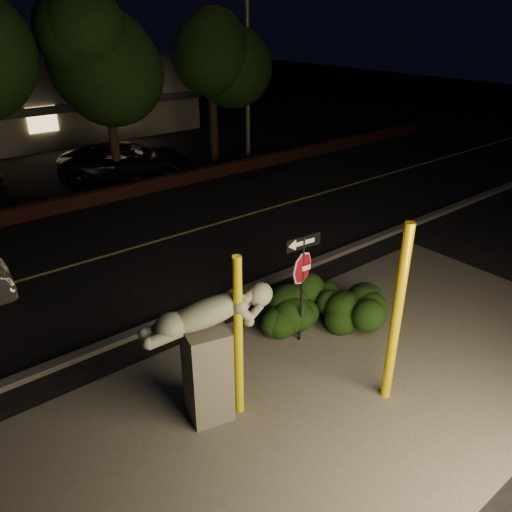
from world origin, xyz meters
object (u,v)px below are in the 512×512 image
(signpost, at_px, (303,269))
(parked_car_dark, at_px, (127,162))
(sculpture, at_px, (208,344))
(streetlight, at_px, (243,8))
(yellow_pole_right, at_px, (397,317))
(yellow_pole_left, at_px, (238,340))

(signpost, xyz_separation_m, parked_car_dark, (2.22, 12.79, -0.98))
(sculpture, height_order, streetlight, streetlight)
(signpost, bearing_deg, sculpture, -161.84)
(signpost, xyz_separation_m, streetlight, (7.79, 12.11, 4.71))
(yellow_pole_right, xyz_separation_m, streetlight, (7.72, 14.34, 4.73))
(yellow_pole_left, height_order, signpost, yellow_pole_left)
(sculpture, bearing_deg, yellow_pole_left, -17.94)
(yellow_pole_left, relative_size, yellow_pole_right, 0.89)
(yellow_pole_left, bearing_deg, signpost, 21.17)
(signpost, distance_m, parked_car_dark, 13.02)
(yellow_pole_left, distance_m, signpost, 2.42)
(sculpture, height_order, parked_car_dark, sculpture)
(yellow_pole_right, relative_size, signpost, 1.41)
(signpost, relative_size, parked_car_dark, 0.45)
(signpost, distance_m, streetlight, 15.15)
(yellow_pole_left, height_order, streetlight, streetlight)
(parked_car_dark, bearing_deg, signpost, -163.02)
(yellow_pole_left, height_order, parked_car_dark, yellow_pole_left)
(yellow_pole_left, bearing_deg, streetlight, 52.31)
(signpost, relative_size, streetlight, 0.23)
(streetlight, bearing_deg, yellow_pole_left, -128.89)
(signpost, bearing_deg, streetlight, 62.49)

